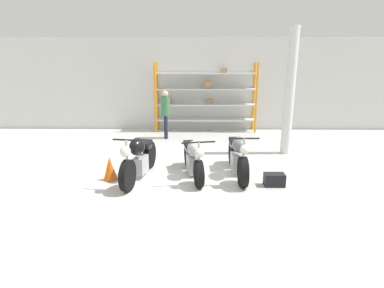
{
  "coord_description": "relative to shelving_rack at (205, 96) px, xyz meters",
  "views": [
    {
      "loc": [
        0.1,
        -6.66,
        2.58
      ],
      "look_at": [
        0.0,
        0.4,
        0.7
      ],
      "focal_mm": 28.0,
      "sensor_mm": 36.0,
      "label": 1
    }
  ],
  "objects": [
    {
      "name": "shelving_rack",
      "position": [
        0.0,
        0.0,
        0.0
      ],
      "size": [
        3.94,
        0.63,
        2.64
      ],
      "color": "orange",
      "rests_on": "ground_plane"
    },
    {
      "name": "motorcycle_black",
      "position": [
        -1.65,
        -5.22,
        -0.87
      ],
      "size": [
        0.64,
        2.17,
        1.11
      ],
      "rotation": [
        0.0,
        0.0,
        -1.73
      ],
      "color": "black",
      "rests_on": "ground_plane"
    },
    {
      "name": "motorcycle_silver",
      "position": [
        -0.41,
        -5.03,
        -0.93
      ],
      "size": [
        0.74,
        1.95,
        1.0
      ],
      "rotation": [
        0.0,
        0.0,
        -1.38
      ],
      "color": "black",
      "rests_on": "ground_plane"
    },
    {
      "name": "motorcycle_grey",
      "position": [
        0.66,
        -4.96,
        -0.9
      ],
      "size": [
        0.65,
        2.11,
        1.08
      ],
      "rotation": [
        0.0,
        0.0,
        -1.54
      ],
      "color": "black",
      "rests_on": "ground_plane"
    },
    {
      "name": "person_browsing",
      "position": [
        -1.43,
        -1.28,
        -0.37
      ],
      "size": [
        0.36,
        0.36,
        1.7
      ],
      "rotation": [
        0.0,
        0.0,
        3.28
      ],
      "color": "#1E2338",
      "rests_on": "ground_plane"
    },
    {
      "name": "back_wall",
      "position": [
        -0.44,
        0.36,
        0.43
      ],
      "size": [
        30.0,
        0.08,
        3.6
      ],
      "color": "silver",
      "rests_on": "ground_plane"
    },
    {
      "name": "toolbox",
      "position": [
        1.38,
        -5.63,
        -1.23
      ],
      "size": [
        0.44,
        0.26,
        0.28
      ],
      "color": "black",
      "rests_on": "ground_plane"
    },
    {
      "name": "ground_plane",
      "position": [
        -0.44,
        -5.12,
        -1.37
      ],
      "size": [
        30.0,
        30.0,
        0.0
      ],
      "primitive_type": "plane",
      "color": "silver"
    },
    {
      "name": "support_pillar",
      "position": [
        2.33,
        -3.11,
        0.43
      ],
      "size": [
        0.28,
        0.28,
        3.6
      ],
      "color": "silver",
      "rests_on": "ground_plane"
    },
    {
      "name": "traffic_cone",
      "position": [
        -2.31,
        -5.33,
        -1.1
      ],
      "size": [
        0.32,
        0.32,
        0.55
      ],
      "color": "orange",
      "rests_on": "ground_plane"
    }
  ]
}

